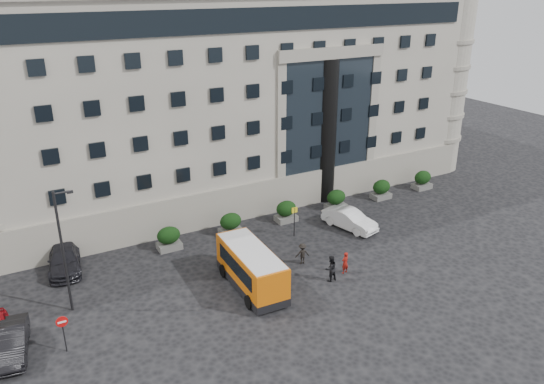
{
  "coord_description": "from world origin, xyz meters",
  "views": [
    {
      "loc": [
        -14.73,
        -27.61,
        19.28
      ],
      "look_at": [
        2.54,
        3.36,
        5.0
      ],
      "focal_mm": 35.0,
      "sensor_mm": 36.0,
      "label": 1
    }
  ],
  "objects": [
    {
      "name": "parked_car_c",
      "position": [
        -11.5,
        8.57,
        0.77
      ],
      "size": [
        2.91,
        5.58,
        1.55
      ],
      "primitive_type": "imported",
      "rotation": [
        0.0,
        0.0,
        -0.15
      ],
      "color": "black",
      "rests_on": "ground"
    },
    {
      "name": "hedge_e",
      "position": [
        16.8,
        7.8,
        0.93
      ],
      "size": [
        1.8,
        1.26,
        1.84
      ],
      "color": "#575754",
      "rests_on": "ground"
    },
    {
      "name": "hedge_a",
      "position": [
        -4.0,
        7.8,
        0.93
      ],
      "size": [
        1.8,
        1.26,
        1.84
      ],
      "color": "#575754",
      "rests_on": "ground"
    },
    {
      "name": "pedestrian_a",
      "position": [
        5.62,
        -1.65,
        0.81
      ],
      "size": [
        0.65,
        0.49,
        1.62
      ],
      "primitive_type": "imported",
      "rotation": [
        0.0,
        0.0,
        3.32
      ],
      "color": "maroon",
      "rests_on": "ground"
    },
    {
      "name": "bus_stop_sign",
      "position": [
        5.5,
        5.0,
        1.73
      ],
      "size": [
        0.5,
        0.08,
        2.52
      ],
      "color": "#262628",
      "rests_on": "ground"
    },
    {
      "name": "hedge_c",
      "position": [
        6.4,
        7.8,
        0.93
      ],
      "size": [
        1.8,
        1.26,
        1.84
      ],
      "color": "#575754",
      "rests_on": "ground"
    },
    {
      "name": "no_entry_sign",
      "position": [
        -13.0,
        -1.04,
        1.65
      ],
      "size": [
        0.64,
        0.16,
        2.32
      ],
      "color": "#262628",
      "rests_on": "ground"
    },
    {
      "name": "pedestrian_b",
      "position": [
        4.14,
        -1.99,
        0.94
      ],
      "size": [
        0.95,
        0.75,
        1.87
      ],
      "primitive_type": "imported",
      "rotation": [
        0.0,
        0.0,
        3.19
      ],
      "color": "black",
      "rests_on": "ground"
    },
    {
      "name": "pedestrian_c",
      "position": [
        3.73,
        0.96,
        0.8
      ],
      "size": [
        1.14,
        0.82,
        1.59
      ],
      "primitive_type": "imported",
      "rotation": [
        0.0,
        0.0,
        2.9
      ],
      "color": "black",
      "rests_on": "ground"
    },
    {
      "name": "parked_car_b",
      "position": [
        -15.62,
        0.24,
        0.76
      ],
      "size": [
        2.28,
        4.78,
        1.51
      ],
      "primitive_type": "imported",
      "rotation": [
        0.0,
        0.0,
        -0.15
      ],
      "color": "black",
      "rests_on": "ground"
    },
    {
      "name": "ground",
      "position": [
        0.0,
        0.0,
        0.0
      ],
      "size": [
        120.0,
        120.0,
        0.0
      ],
      "primitive_type": "plane",
      "color": "black",
      "rests_on": "ground"
    },
    {
      "name": "civic_building",
      "position": [
        6.0,
        22.0,
        9.0
      ],
      "size": [
        44.0,
        24.0,
        18.0
      ],
      "primitive_type": "cube",
      "color": "gray",
      "rests_on": "ground"
    },
    {
      "name": "entrance_column",
      "position": [
        12.0,
        10.3,
        6.5
      ],
      "size": [
        1.8,
        1.8,
        13.0
      ],
      "primitive_type": "cylinder",
      "color": "black",
      "rests_on": "ground"
    },
    {
      "name": "street_lamp",
      "position": [
        -11.94,
        3.0,
        4.37
      ],
      "size": [
        1.16,
        0.18,
        8.0
      ],
      "color": "#262628",
      "rests_on": "ground"
    },
    {
      "name": "minibus",
      "position": [
        -0.98,
        -0.14,
        1.56
      ],
      "size": [
        2.8,
        6.86,
        2.83
      ],
      "rotation": [
        0.0,
        0.0,
        -0.04
      ],
      "color": "#D05E09",
      "rests_on": "ground"
    },
    {
      "name": "hedge_b",
      "position": [
        1.2,
        7.8,
        0.93
      ],
      "size": [
        1.8,
        1.26,
        1.84
      ],
      "color": "#575754",
      "rests_on": "ground"
    },
    {
      "name": "hedge_f",
      "position": [
        22.0,
        7.8,
        0.93
      ],
      "size": [
        1.8,
        1.26,
        1.84
      ],
      "color": "#575754",
      "rests_on": "ground"
    },
    {
      "name": "parked_car_d",
      "position": [
        -14.66,
        15.79,
        0.68
      ],
      "size": [
        2.61,
        5.04,
        1.36
      ],
      "primitive_type": "imported",
      "rotation": [
        0.0,
        0.0,
        -0.07
      ],
      "color": "black",
      "rests_on": "ground"
    },
    {
      "name": "white_taxi",
      "position": [
        10.28,
        4.04,
        0.8
      ],
      "size": [
        2.85,
        5.13,
        1.6
      ],
      "primitive_type": "imported",
      "rotation": [
        0.0,
        0.0,
        0.25
      ],
      "color": "white",
      "rests_on": "ground"
    },
    {
      "name": "hedge_d",
      "position": [
        11.6,
        7.8,
        0.93
      ],
      "size": [
        1.8,
        1.26,
        1.84
      ],
      "color": "#575754",
      "rests_on": "ground"
    }
  ]
}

